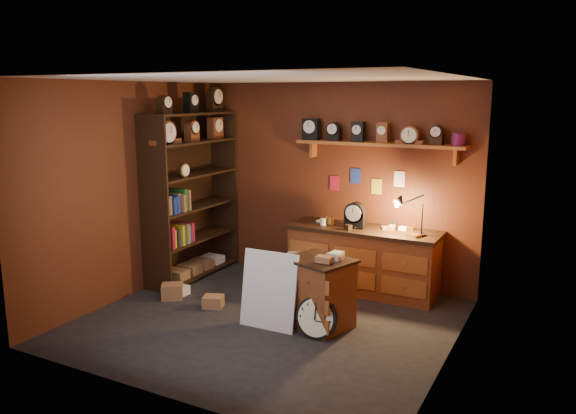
# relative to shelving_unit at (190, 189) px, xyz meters

# --- Properties ---
(floor) EXTENTS (4.00, 4.00, 0.00)m
(floor) POSITION_rel_shelving_unit_xyz_m (1.79, -0.98, -1.25)
(floor) COLOR black
(floor) RESTS_ON ground
(room_shell) EXTENTS (4.02, 3.62, 2.71)m
(room_shell) POSITION_rel_shelving_unit_xyz_m (1.84, -0.87, 0.47)
(room_shell) COLOR #572814
(room_shell) RESTS_ON ground
(shelving_unit) EXTENTS (0.47, 1.60, 2.58)m
(shelving_unit) POSITION_rel_shelving_unit_xyz_m (0.00, 0.00, 0.00)
(shelving_unit) COLOR black
(shelving_unit) RESTS_ON ground
(workbench) EXTENTS (1.97, 0.66, 1.36)m
(workbench) POSITION_rel_shelving_unit_xyz_m (2.39, 0.49, -0.78)
(workbench) COLOR brown
(workbench) RESTS_ON ground
(low_cabinet) EXTENTS (0.82, 0.76, 0.87)m
(low_cabinet) POSITION_rel_shelving_unit_xyz_m (2.35, -0.80, -0.83)
(low_cabinet) COLOR brown
(low_cabinet) RESTS_ON ground
(big_round_clock) EXTENTS (0.46, 0.16, 0.46)m
(big_round_clock) POSITION_rel_shelving_unit_xyz_m (2.46, -1.10, -1.03)
(big_round_clock) COLOR black
(big_round_clock) RESTS_ON ground
(white_panel) EXTENTS (0.66, 0.19, 0.87)m
(white_panel) POSITION_rel_shelving_unit_xyz_m (1.87, -1.08, -1.25)
(white_panel) COLOR silver
(white_panel) RESTS_ON ground
(mini_fridge) EXTENTS (0.58, 0.60, 0.51)m
(mini_fridge) POSITION_rel_shelving_unit_xyz_m (1.75, -0.02, -1.00)
(mini_fridge) COLOR silver
(mini_fridge) RESTS_ON ground
(floor_box_a) EXTENTS (0.29, 0.27, 0.14)m
(floor_box_a) POSITION_rel_shelving_unit_xyz_m (0.99, -0.90, -1.18)
(floor_box_a) COLOR #946540
(floor_box_a) RESTS_ON ground
(floor_box_b) EXTENTS (0.21, 0.25, 0.12)m
(floor_box_b) POSITION_rel_shelving_unit_xyz_m (0.35, -0.76, -1.19)
(floor_box_b) COLOR white
(floor_box_b) RESTS_ON ground
(floor_box_c) EXTENTS (0.33, 0.32, 0.19)m
(floor_box_c) POSITION_rel_shelving_unit_xyz_m (0.36, -0.89, -1.16)
(floor_box_c) COLOR #946540
(floor_box_c) RESTS_ON ground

